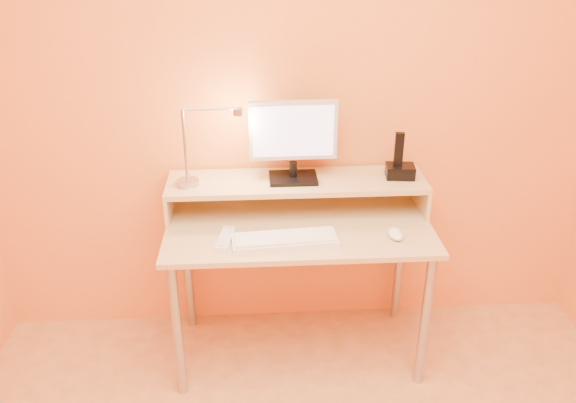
{
  "coord_description": "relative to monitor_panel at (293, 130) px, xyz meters",
  "views": [
    {
      "loc": [
        -0.19,
        -1.14,
        1.98
      ],
      "look_at": [
        -0.05,
        1.13,
        0.87
      ],
      "focal_mm": 36.42,
      "sensor_mm": 36.0,
      "label": 1
    }
  ],
  "objects": [
    {
      "name": "desk_leg_br",
      "position": [
        0.57,
        0.09,
        -0.77
      ],
      "size": [
        0.04,
        0.04,
        0.69
      ],
      "primitive_type": "cylinder",
      "color": "#A4A3AD",
      "rests_on": "floor"
    },
    {
      "name": "monitor_foot",
      "position": [
        0.0,
        -0.01,
        -0.23
      ],
      "size": [
        0.22,
        0.16,
        0.02
      ],
      "primitive_type": "cube",
      "color": "black",
      "rests_on": "desk_shelf"
    },
    {
      "name": "shelf_riser_left",
      "position": [
        -0.57,
        -0.01,
        -0.33
      ],
      "size": [
        0.02,
        0.3,
        0.14
      ],
      "primitive_type": "cube",
      "color": "tan",
      "rests_on": "desk_lower"
    },
    {
      "name": "keyboard",
      "position": [
        -0.06,
        -0.31,
        -0.39
      ],
      "size": [
        0.46,
        0.18,
        0.02
      ],
      "primitive_type": "cube",
      "rotation": [
        0.0,
        0.0,
        0.08
      ],
      "color": "silver",
      "rests_on": "desk_lower"
    },
    {
      "name": "desk_leg_bl",
      "position": [
        -0.53,
        0.09,
        -0.77
      ],
      "size": [
        0.04,
        0.04,
        0.69
      ],
      "primitive_type": "cylinder",
      "color": "#A4A3AD",
      "rests_on": "floor"
    },
    {
      "name": "wall_back",
      "position": [
        0.02,
        0.16,
        0.13
      ],
      "size": [
        3.0,
        0.04,
        2.5
      ],
      "primitive_type": "cube",
      "color": "orange",
      "rests_on": "floor"
    },
    {
      "name": "monitor_back",
      "position": [
        0.0,
        0.02,
        0.0
      ],
      "size": [
        0.36,
        0.02,
        0.23
      ],
      "primitive_type": "cube",
      "rotation": [
        0.0,
        0.0,
        0.01
      ],
      "color": "black",
      "rests_on": "monitor_panel"
    },
    {
      "name": "lamp_bulb",
      "position": [
        -0.24,
        -0.04,
        0.09
      ],
      "size": [
        0.03,
        0.03,
        0.0
      ],
      "primitive_type": "cylinder",
      "color": "#FFEAC6",
      "rests_on": "lamp_head"
    },
    {
      "name": "shelf_riser_right",
      "position": [
        0.61,
        -0.01,
        -0.33
      ],
      "size": [
        0.02,
        0.3,
        0.14
      ],
      "primitive_type": "cube",
      "color": "tan",
      "rests_on": "desk_lower"
    },
    {
      "name": "monitor_panel",
      "position": [
        0.0,
        0.0,
        0.0
      ],
      "size": [
        0.4,
        0.04,
        0.27
      ],
      "primitive_type": "cube",
      "rotation": [
        0.0,
        0.0,
        0.01
      ],
      "color": "silver",
      "rests_on": "monitor_neck"
    },
    {
      "name": "phone_handset",
      "position": [
        0.49,
        -0.01,
        -0.1
      ],
      "size": [
        0.04,
        0.03,
        0.16
      ],
      "primitive_type": "cube",
      "rotation": [
        0.0,
        0.0,
        -0.11
      ],
      "color": "black",
      "rests_on": "phone_dock"
    },
    {
      "name": "desk_leg_fr",
      "position": [
        0.57,
        -0.41,
        -0.77
      ],
      "size": [
        0.04,
        0.04,
        0.69
      ],
      "primitive_type": "cylinder",
      "color": "#A4A3AD",
      "rests_on": "floor"
    },
    {
      "name": "remote_control",
      "position": [
        -0.31,
        -0.28,
        -0.39
      ],
      "size": [
        0.08,
        0.2,
        0.02
      ],
      "primitive_type": "cube",
      "rotation": [
        0.0,
        0.0,
        -0.16
      ],
      "color": "silver",
      "rests_on": "desk_lower"
    },
    {
      "name": "phone_led",
      "position": [
        0.55,
        -0.06,
        -0.21
      ],
      "size": [
        0.01,
        0.0,
        0.04
      ],
      "primitive_type": "cube",
      "color": "#1C23EB",
      "rests_on": "phone_dock"
    },
    {
      "name": "lamp_arm",
      "position": [
        -0.36,
        -0.04,
        0.12
      ],
      "size": [
        0.24,
        0.01,
        0.01
      ],
      "primitive_type": "cylinder",
      "rotation": [
        0.0,
        1.57,
        0.0
      ],
      "color": "#A4A3AD",
      "rests_on": "lamp_post"
    },
    {
      "name": "lamp_base",
      "position": [
        -0.48,
        -0.04,
        -0.23
      ],
      "size": [
        0.1,
        0.1,
        0.02
      ],
      "primitive_type": "cylinder",
      "color": "#A4A3AD",
      "rests_on": "desk_shelf"
    },
    {
      "name": "lamp_head",
      "position": [
        -0.24,
        -0.04,
        0.1
      ],
      "size": [
        0.04,
        0.04,
        0.03
      ],
      "primitive_type": "cylinder",
      "color": "#A4A3AD",
      "rests_on": "lamp_arm"
    },
    {
      "name": "mouse",
      "position": [
        0.43,
        -0.3,
        -0.38
      ],
      "size": [
        0.07,
        0.11,
        0.04
      ],
      "primitive_type": "ellipsoid",
      "rotation": [
        0.0,
        0.0,
        0.06
      ],
      "color": "white",
      "rests_on": "desk_lower"
    },
    {
      "name": "desk_leg_fl",
      "position": [
        -0.53,
        -0.41,
        -0.77
      ],
      "size": [
        0.04,
        0.04,
        0.69
      ],
      "primitive_type": "cylinder",
      "color": "#A4A3AD",
      "rests_on": "floor"
    },
    {
      "name": "lamp_post",
      "position": [
        -0.48,
        -0.04,
        -0.05
      ],
      "size": [
        0.01,
        0.01,
        0.33
      ],
      "primitive_type": "cylinder",
      "color": "#A4A3AD",
      "rests_on": "lamp_base"
    },
    {
      "name": "desk_lower",
      "position": [
        0.02,
        -0.16,
        -0.41
      ],
      "size": [
        1.2,
        0.6,
        0.02
      ],
      "primitive_type": "cube",
      "color": "tan",
      "rests_on": "floor"
    },
    {
      "name": "monitor_screen",
      "position": [
        0.0,
        -0.02,
        0.0
      ],
      "size": [
        0.36,
        0.01,
        0.23
      ],
      "primitive_type": "cube",
      "rotation": [
        0.0,
        0.0,
        0.01
      ],
      "color": "#D5DAFF",
      "rests_on": "monitor_panel"
    },
    {
      "name": "phone_dock",
      "position": [
        0.5,
        -0.01,
        -0.21
      ],
      "size": [
        0.14,
        0.11,
        0.06
      ],
      "primitive_type": "cube",
      "rotation": [
        0.0,
        0.0,
        -0.11
      ],
      "color": "black",
      "rests_on": "desk_shelf"
    },
    {
      "name": "desk_shelf",
      "position": [
        0.02,
        -0.01,
        -0.25
      ],
      "size": [
        1.2,
        0.3,
        0.02
      ],
      "primitive_type": "cube",
      "color": "tan",
      "rests_on": "desk_lower"
    },
    {
      "name": "monitor_neck",
      "position": [
        0.0,
        -0.01,
        -0.19
      ],
      "size": [
        0.04,
        0.04,
        0.07
      ],
      "primitive_type": "cylinder",
      "color": "black",
      "rests_on": "monitor_foot"
    }
  ]
}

